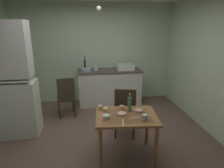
# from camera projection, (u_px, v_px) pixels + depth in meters

# --- Properties ---
(ground_plane) EXTENTS (5.23, 5.23, 0.00)m
(ground_plane) POSITION_uv_depth(u_px,v_px,m) (102.00, 138.00, 3.67)
(ground_plane) COLOR brown
(wall_back) EXTENTS (4.33, 0.10, 2.63)m
(wall_back) POSITION_uv_depth(u_px,v_px,m) (95.00, 54.00, 5.28)
(wall_back) COLOR beige
(wall_back) RESTS_ON ground
(wall_right) EXTENTS (0.10, 4.20, 2.63)m
(wall_right) POSITION_uv_depth(u_px,v_px,m) (218.00, 67.00, 3.58)
(wall_right) COLOR beige
(wall_right) RESTS_ON ground
(hutch_cabinet) EXTENTS (0.91, 0.46, 2.14)m
(hutch_cabinet) POSITION_uv_depth(u_px,v_px,m) (10.00, 85.00, 3.54)
(hutch_cabinet) COLOR silver
(hutch_cabinet) RESTS_ON ground
(counter_cabinet) EXTENTS (1.66, 0.64, 0.92)m
(counter_cabinet) POSITION_uv_depth(u_px,v_px,m) (110.00, 87.00, 5.23)
(counter_cabinet) COLOR silver
(counter_cabinet) RESTS_ON ground
(sink_basin) EXTENTS (0.44, 0.34, 0.15)m
(sink_basin) POSITION_uv_depth(u_px,v_px,m) (125.00, 67.00, 5.12)
(sink_basin) COLOR silver
(sink_basin) RESTS_ON counter_cabinet
(hand_pump) EXTENTS (0.05, 0.27, 0.39)m
(hand_pump) POSITION_uv_depth(u_px,v_px,m) (85.00, 64.00, 5.00)
(hand_pump) COLOR #232328
(hand_pump) RESTS_ON counter_cabinet
(mixing_bowl_counter) EXTENTS (0.25, 0.25, 0.07)m
(mixing_bowl_counter) POSITION_uv_depth(u_px,v_px,m) (86.00, 70.00, 4.95)
(mixing_bowl_counter) COLOR #9EB2C6
(mixing_bowl_counter) RESTS_ON counter_cabinet
(stoneware_crock) EXTENTS (0.12, 0.12, 0.14)m
(stoneware_crock) POSITION_uv_depth(u_px,v_px,m) (96.00, 68.00, 5.04)
(stoneware_crock) COLOR beige
(stoneware_crock) RESTS_ON counter_cabinet
(dining_table) EXTENTS (0.99, 0.78, 0.73)m
(dining_table) POSITION_uv_depth(u_px,v_px,m) (126.00, 122.00, 3.02)
(dining_table) COLOR brown
(dining_table) RESTS_ON ground
(chair_far_side) EXTENTS (0.49, 0.49, 0.99)m
(chair_far_side) POSITION_uv_depth(u_px,v_px,m) (125.00, 111.00, 3.61)
(chair_far_side) COLOR #33261B
(chair_far_side) RESTS_ON ground
(chair_by_counter) EXTENTS (0.46, 0.46, 0.96)m
(chair_by_counter) POSITION_uv_depth(u_px,v_px,m) (66.00, 97.00, 4.41)
(chair_by_counter) COLOR #372B21
(chair_by_counter) RESTS_ON ground
(serving_bowl_wide) EXTENTS (0.13, 0.13, 0.04)m
(serving_bowl_wide) POSITION_uv_depth(u_px,v_px,m) (138.00, 111.00, 3.09)
(serving_bowl_wide) COLOR tan
(serving_bowl_wide) RESTS_ON dining_table
(soup_bowl_small) EXTENTS (0.11, 0.11, 0.06)m
(soup_bowl_small) POSITION_uv_depth(u_px,v_px,m) (106.00, 117.00, 2.86)
(soup_bowl_small) COLOR #ADD1C1
(soup_bowl_small) RESTS_ON dining_table
(sauce_dish) EXTENTS (0.14, 0.14, 0.04)m
(sauce_dish) POSITION_uv_depth(u_px,v_px,m) (122.00, 114.00, 2.98)
(sauce_dish) COLOR tan
(sauce_dish) RESTS_ON dining_table
(mug_dark) EXTENTS (0.06, 0.06, 0.07)m
(mug_dark) POSITION_uv_depth(u_px,v_px,m) (106.00, 110.00, 3.09)
(mug_dark) COLOR beige
(mug_dark) RESTS_ON dining_table
(teacup_cream) EXTENTS (0.07, 0.07, 0.08)m
(teacup_cream) POSITION_uv_depth(u_px,v_px,m) (100.00, 108.00, 3.16)
(teacup_cream) COLOR tan
(teacup_cream) RESTS_ON dining_table
(mug_tall) EXTENTS (0.08, 0.08, 0.09)m
(mug_tall) POSITION_uv_depth(u_px,v_px,m) (145.00, 117.00, 2.81)
(mug_tall) COLOR #9EB2C6
(mug_tall) RESTS_ON dining_table
(teacup_mint) EXTENTS (0.07, 0.07, 0.09)m
(teacup_mint) POSITION_uv_depth(u_px,v_px,m) (122.00, 108.00, 3.13)
(teacup_mint) COLOR tan
(teacup_mint) RESTS_ON dining_table
(glass_bottle) EXTENTS (0.06, 0.06, 0.30)m
(glass_bottle) POSITION_uv_depth(u_px,v_px,m) (130.00, 104.00, 3.09)
(glass_bottle) COLOR #4C7F56
(glass_bottle) RESTS_ON dining_table
(table_knife) EXTENTS (0.04, 0.20, 0.00)m
(table_knife) POSITION_uv_depth(u_px,v_px,m) (123.00, 123.00, 2.75)
(table_knife) COLOR silver
(table_knife) RESTS_ON dining_table
(teaspoon_near_bowl) EXTENTS (0.15, 0.05, 0.00)m
(teaspoon_near_bowl) POSITION_uv_depth(u_px,v_px,m) (135.00, 118.00, 2.90)
(teaspoon_near_bowl) COLOR beige
(teaspoon_near_bowl) RESTS_ON dining_table
(pendant_bulb) EXTENTS (0.08, 0.08, 0.08)m
(pendant_bulb) POSITION_uv_depth(u_px,v_px,m) (99.00, 8.00, 3.35)
(pendant_bulb) COLOR #F9EFCC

